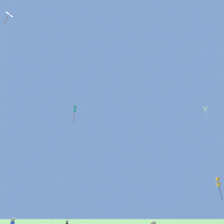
{
  "coord_description": "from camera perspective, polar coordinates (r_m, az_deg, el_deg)",
  "views": [
    {
      "loc": [
        -2.43,
        -4.29,
        1.79
      ],
      "look_at": [
        -1.83,
        28.16,
        17.12
      ],
      "focal_mm": 35.65,
      "sensor_mm": 36.0,
      "label": 1
    }
  ],
  "objects": [
    {
      "name": "kite_teal_box",
      "position": [
        54.12,
        -9.53,
        0.49
      ],
      "size": [
        1.54,
        8.25,
        26.15
      ],
      "color": "teal",
      "rests_on": "ground_plane"
    },
    {
      "name": "kite_white_distant",
      "position": [
        58.52,
        22.66,
        0.98
      ],
      "size": [
        1.85,
        11.0,
        26.64
      ],
      "color": "white",
      "rests_on": "ground_plane"
    },
    {
      "name": "kite_purple_streamer",
      "position": [
        33.7,
        -26.15,
        19.68
      ],
      "size": [
        2.28,
        9.86,
        27.35
      ],
      "color": "purple",
      "rests_on": "ground_plane"
    },
    {
      "name": "kite_orange_box",
      "position": [
        53.37,
        25.62,
        -15.98
      ],
      "size": [
        2.41,
        11.68,
        9.34
      ],
      "color": "orange",
      "rests_on": "ground_plane"
    }
  ]
}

